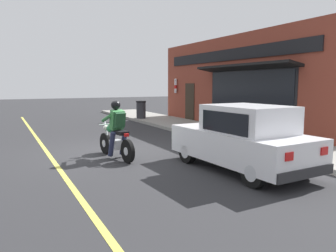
{
  "coord_description": "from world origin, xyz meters",
  "views": [
    {
      "loc": [
        -3.01,
        -9.47,
        2.06
      ],
      "look_at": [
        0.96,
        -1.79,
        0.95
      ],
      "focal_mm": 35.0,
      "sensor_mm": 36.0,
      "label": 1
    }
  ],
  "objects": [
    {
      "name": "car_hatchback",
      "position": [
        2.09,
        -3.45,
        0.77
      ],
      "size": [
        1.8,
        3.85,
        1.57
      ],
      "color": "black",
      "rests_on": "ground"
    },
    {
      "name": "fire_hydrant",
      "position": [
        4.18,
        -2.62,
        0.57
      ],
      "size": [
        0.36,
        0.24,
        0.88
      ],
      "color": "red",
      "rests_on": "sidewalk_curb"
    },
    {
      "name": "traffic_cone",
      "position": [
        4.84,
        0.61,
        0.43
      ],
      "size": [
        0.36,
        0.36,
        0.6
      ],
      "color": "black",
      "rests_on": "sidewalk_curb"
    },
    {
      "name": "lane_stripe",
      "position": [
        -1.8,
        3.0,
        0.0
      ],
      "size": [
        0.12,
        19.8,
        0.01
      ],
      "primitive_type": "cube",
      "color": "#D1C64C",
      "rests_on": "ground"
    },
    {
      "name": "ground_plane",
      "position": [
        0.0,
        0.0,
        0.0
      ],
      "size": [
        80.0,
        80.0,
        0.0
      ],
      "primitive_type": "plane",
      "color": "#2B2B2D"
    },
    {
      "name": "motorcycle_with_rider",
      "position": [
        -0.17,
        -0.82,
        0.68
      ],
      "size": [
        0.64,
        2.02,
        1.62
      ],
      "color": "black",
      "rests_on": "ground"
    },
    {
      "name": "trash_bin",
      "position": [
        4.07,
        7.55,
        0.64
      ],
      "size": [
        0.56,
        0.56,
        0.98
      ],
      "color": "#2D2D33",
      "rests_on": "sidewalk_curb"
    },
    {
      "name": "storefront_building",
      "position": [
        6.46,
        2.56,
        2.11
      ],
      "size": [
        1.25,
        11.62,
        4.2
      ],
      "color": "brown",
      "rests_on": "ground"
    },
    {
      "name": "sidewalk_curb",
      "position": [
        4.93,
        3.0,
        0.07
      ],
      "size": [
        2.6,
        22.0,
        0.14
      ],
      "primitive_type": "cube",
      "color": "gray",
      "rests_on": "ground"
    }
  ]
}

